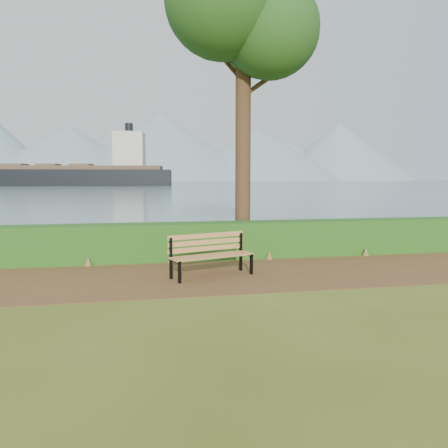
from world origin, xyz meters
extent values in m
plane|color=#495518|center=(0.00, 0.00, 0.00)|extent=(140.00, 140.00, 0.00)
cube|color=brown|center=(0.00, 0.30, 0.01)|extent=(40.00, 3.40, 0.01)
cube|color=#144915|center=(0.00, 2.60, 0.50)|extent=(32.00, 0.85, 1.00)
cube|color=#485E74|center=(0.00, 260.00, 0.01)|extent=(700.00, 510.00, 0.00)
cone|color=gray|center=(-60.00, 395.00, 24.00)|extent=(160.00, 160.00, 48.00)
cone|color=gray|center=(20.00, 405.00, 31.00)|extent=(190.00, 190.00, 62.00)
cone|color=gray|center=(110.00, 400.00, 25.00)|extent=(170.00, 170.00, 50.00)
cone|color=gray|center=(200.00, 410.00, 29.00)|extent=(150.00, 150.00, 58.00)
cone|color=gray|center=(-10.00, 430.00, 17.50)|extent=(120.00, 120.00, 35.00)
cone|color=gray|center=(150.00, 425.00, 20.00)|extent=(130.00, 130.00, 40.00)
cube|color=black|center=(-1.09, -0.26, 0.24)|extent=(0.07, 0.08, 0.48)
cube|color=black|center=(-1.24, 0.19, 0.46)|extent=(0.07, 0.08, 0.93)
cube|color=black|center=(-1.16, -0.04, 0.45)|extent=(0.22, 0.55, 0.05)
cube|color=black|center=(0.63, 0.29, 0.24)|extent=(0.07, 0.08, 0.48)
cube|color=black|center=(0.48, 0.74, 0.46)|extent=(0.07, 0.08, 0.93)
cube|color=black|center=(0.56, 0.52, 0.45)|extent=(0.22, 0.55, 0.05)
cube|color=#A86F41|center=(-0.24, 0.05, 0.48)|extent=(1.87, 0.69, 0.04)
cube|color=#A86F41|center=(-0.28, 0.18, 0.48)|extent=(1.87, 0.69, 0.04)
cube|color=#A86F41|center=(-0.32, 0.31, 0.48)|extent=(1.87, 0.69, 0.04)
cube|color=#A86F41|center=(-0.37, 0.44, 0.48)|extent=(1.87, 0.69, 0.04)
cube|color=#A86F41|center=(-0.39, 0.50, 0.61)|extent=(1.86, 0.64, 0.11)
cube|color=#A86F41|center=(-0.39, 0.50, 0.76)|extent=(1.86, 0.64, 0.11)
cube|color=#A86F41|center=(-0.39, 0.50, 0.91)|extent=(1.86, 0.64, 0.11)
cylinder|color=#351F15|center=(1.15, 3.34, 4.08)|extent=(0.45, 0.45, 8.15)
sphere|color=#1C4818|center=(1.94, 4.07, 6.79)|extent=(2.94, 2.94, 2.94)
sphere|color=#1C4818|center=(0.42, 2.76, 7.02)|extent=(3.17, 3.17, 3.17)
sphere|color=#1C4818|center=(1.79, 2.76, 6.34)|extent=(2.72, 2.72, 2.72)
cylinder|color=#351F15|center=(1.66, 3.34, 4.98)|extent=(1.19, 0.14, 0.89)
cylinder|color=#351F15|center=(0.70, 3.45, 5.55)|extent=(0.92, 0.43, 0.81)
cube|color=black|center=(-24.82, 123.88, 1.40)|extent=(65.99, 18.62, 6.52)
cube|color=brown|center=(-24.82, 123.88, 5.22)|extent=(60.69, 16.92, 1.12)
cube|color=beige|center=(-4.13, 121.18, 10.25)|extent=(9.31, 8.71, 10.25)
cylinder|color=black|center=(-4.13, 121.18, 16.31)|extent=(2.24, 2.24, 3.26)
cube|color=brown|center=(-36.27, 125.38, 5.97)|extent=(6.34, 6.82, 0.75)
cube|color=brown|center=(-27.04, 124.17, 5.97)|extent=(6.34, 6.82, 0.75)
cube|color=brown|center=(-17.80, 122.96, 5.97)|extent=(6.34, 6.82, 0.75)
camera|label=1|loc=(-1.92, -9.36, 2.23)|focal=35.00mm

